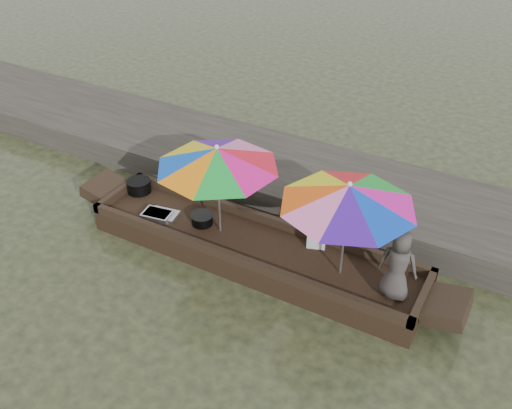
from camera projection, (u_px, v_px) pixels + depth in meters
The scene contains 11 objects.
water at pixel (253, 259), 9.06m from camera, with size 80.00×80.00×0.00m, color black.
dock at pixel (312, 182), 10.50m from camera, with size 22.00×2.20×0.50m, color #2D2B26.
boat_hull at pixel (253, 251), 8.96m from camera, with size 5.43×1.20×0.35m, color black.
cooking_pot at pixel (139, 186), 10.00m from camera, with size 0.42×0.42×0.22m, color black.
tray_crayfish at pixel (157, 215), 9.39m from camera, with size 0.48×0.33×0.09m, color silver.
tray_scallop at pixel (163, 215), 9.41m from camera, with size 0.48×0.33×0.06m, color silver.
charcoal_grill at pixel (202, 219), 9.22m from camera, with size 0.34×0.34×0.16m, color black.
supply_bag at pixel (317, 238), 8.73m from camera, with size 0.28×0.22×0.26m, color silver.
vendor at pixel (398, 265), 7.57m from camera, with size 0.54×0.35×1.10m, color #3C3634.
umbrella_bow at pixel (219, 190), 8.66m from camera, with size 1.88×1.88×1.55m, color red, non-canonical shape.
umbrella_stern at pixel (345, 230), 7.83m from camera, with size 1.89×1.89×1.55m, color #E514A3, non-canonical shape.
Camera 1 is at (3.46, -6.06, 5.83)m, focal length 40.00 mm.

